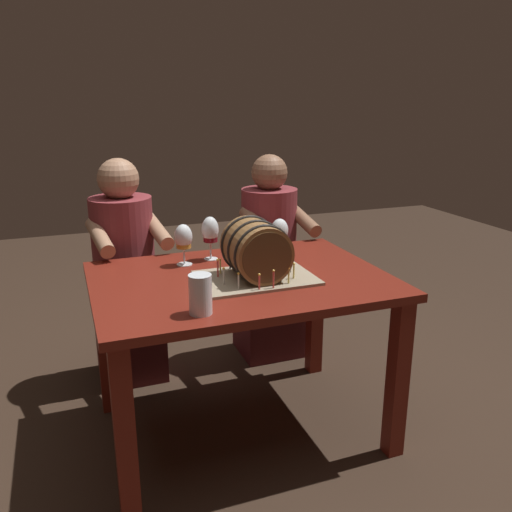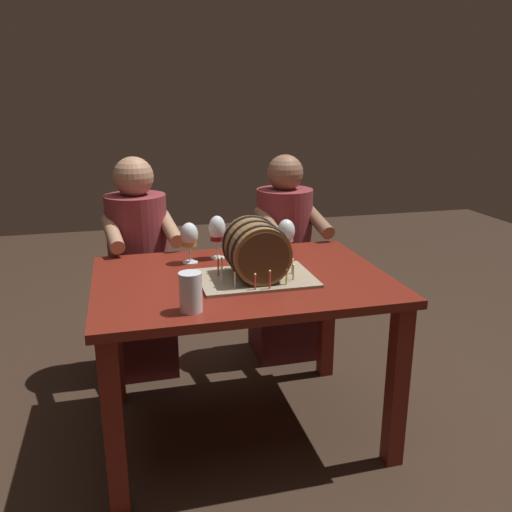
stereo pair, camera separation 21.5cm
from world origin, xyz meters
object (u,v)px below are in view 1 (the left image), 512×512
object	(u,v)px
barrel_cake	(256,253)
wine_glass_amber	(183,238)
wine_glass_red	(210,232)
person_seated_right	(269,268)
dining_table	(241,303)
wine_glass_rose	(280,232)
person_seated_left	(126,283)
beer_pint	(200,296)
wine_glass_empty	(247,230)

from	to	relation	value
barrel_cake	wine_glass_amber	size ratio (longest dim) A/B	2.51
barrel_cake	wine_glass_red	xyz separation A→B (m)	(-0.10, 0.33, 0.02)
person_seated_right	barrel_cake	bearing A→B (deg)	-115.57
dining_table	wine_glass_rose	xyz separation A→B (m)	(0.25, 0.18, 0.24)
person_seated_left	beer_pint	bearing A→B (deg)	-81.75
wine_glass_empty	beer_pint	xyz separation A→B (m)	(-0.37, -0.57, -0.07)
wine_glass_rose	wine_glass_amber	bearing A→B (deg)	172.00
dining_table	wine_glass_amber	bearing A→B (deg)	126.91
wine_glass_rose	beer_pint	distance (m)	0.71
barrel_cake	beer_pint	xyz separation A→B (m)	(-0.30, -0.27, -0.05)
barrel_cake	person_seated_right	world-z (taller)	person_seated_right
beer_pint	person_seated_right	bearing A→B (deg)	56.85
dining_table	wine_glass_amber	distance (m)	0.38
wine_glass_rose	beer_pint	world-z (taller)	wine_glass_rose
wine_glass_amber	beer_pint	size ratio (longest dim) A/B	1.31
barrel_cake	wine_glass_empty	xyz separation A→B (m)	(0.07, 0.31, 0.02)
wine_glass_red	beer_pint	distance (m)	0.64
wine_glass_rose	person_seated_left	size ratio (longest dim) A/B	0.16
barrel_cake	person_seated_right	distance (m)	0.87
barrel_cake	beer_pint	bearing A→B (deg)	-138.45
dining_table	person_seated_left	world-z (taller)	person_seated_left
wine_glass_amber	wine_glass_empty	world-z (taller)	wine_glass_empty
wine_glass_rose	person_seated_right	bearing A→B (deg)	73.43
person_seated_right	wine_glass_rose	bearing A→B (deg)	-106.57
beer_pint	person_seated_left	size ratio (longest dim) A/B	0.12
wine_glass_amber	beer_pint	world-z (taller)	wine_glass_amber
dining_table	person_seated_left	size ratio (longest dim) A/B	1.04
wine_glass_red	beer_pint	world-z (taller)	wine_glass_red
dining_table	barrel_cake	size ratio (longest dim) A/B	2.60
dining_table	beer_pint	xyz separation A→B (m)	(-0.25, -0.32, 0.18)
beer_pint	dining_table	bearing A→B (deg)	51.66
wine_glass_amber	person_seated_right	distance (m)	0.80
wine_glass_red	beer_pint	size ratio (longest dim) A/B	1.42
wine_glass_amber	wine_glass_rose	distance (m)	0.44
wine_glass_empty	person_seated_left	world-z (taller)	person_seated_left
wine_glass_rose	wine_glass_empty	xyz separation A→B (m)	(-0.13, 0.07, 0.00)
wine_glass_red	person_seated_right	bearing A→B (deg)	41.54
wine_glass_empty	person_seated_right	xyz separation A→B (m)	(0.28, 0.42, -0.35)
person_seated_left	person_seated_right	size ratio (longest dim) A/B	1.01
person_seated_left	wine_glass_amber	bearing A→B (deg)	-63.64
wine_glass_rose	person_seated_left	world-z (taller)	person_seated_left
dining_table	person_seated_left	distance (m)	0.79
dining_table	barrel_cake	xyz separation A→B (m)	(0.05, -0.05, 0.23)
beer_pint	wine_glass_empty	bearing A→B (deg)	57.25
dining_table	wine_glass_rose	distance (m)	0.39
wine_glass_rose	person_seated_right	xyz separation A→B (m)	(0.15, 0.49, -0.34)
barrel_cake	beer_pint	size ratio (longest dim) A/B	3.29
wine_glass_empty	wine_glass_amber	bearing A→B (deg)	-177.67
barrel_cake	wine_glass_rose	bearing A→B (deg)	49.23
barrel_cake	wine_glass_empty	world-z (taller)	barrel_cake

